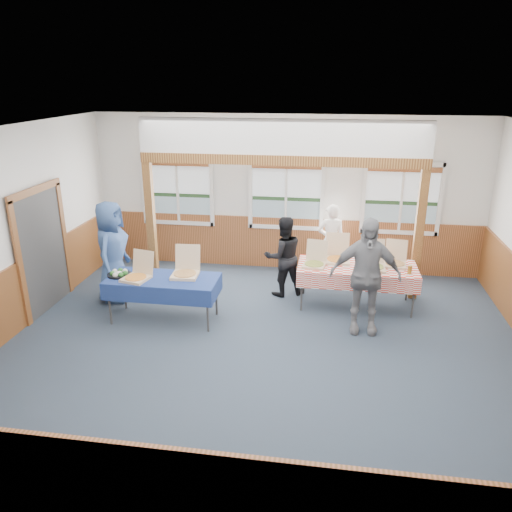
{
  "coord_description": "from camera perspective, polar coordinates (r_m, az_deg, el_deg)",
  "views": [
    {
      "loc": [
        0.91,
        -6.55,
        3.9
      ],
      "look_at": [
        -0.25,
        1.0,
        1.13
      ],
      "focal_mm": 35.0,
      "sensor_mm": 36.0,
      "label": 1
    }
  ],
  "objects": [
    {
      "name": "floor",
      "position": [
        7.68,
        0.7,
        -10.59
      ],
      "size": [
        8.0,
        8.0,
        0.0
      ],
      "primitive_type": "plane",
      "color": "#252F3C",
      "rests_on": "ground"
    },
    {
      "name": "wainscot_front",
      "position": [
        4.64,
        -6.01,
        -26.43
      ],
      "size": [
        7.98,
        0.05,
        1.1
      ],
      "primitive_type": "cube",
      "color": "brown",
      "rests_on": "floor"
    },
    {
      "name": "pizza_box_b",
      "position": [
        8.38,
        -8.06,
        -1.78
      ],
      "size": [
        0.46,
        0.54,
        0.46
      ],
      "rotation": [
        0.0,
        0.0,
        0.06
      ],
      "color": "#D4B38D",
      "rests_on": "table_left"
    },
    {
      "name": "man_blue",
      "position": [
        9.31,
        -16.13,
        0.49
      ],
      "size": [
        0.62,
        0.92,
        1.85
      ],
      "primitive_type": "imported",
      "rotation": [
        0.0,
        0.0,
        1.6
      ],
      "color": "#37558A",
      "rests_on": "floor"
    },
    {
      "name": "woman_white",
      "position": [
        10.15,
        8.54,
        1.69
      ],
      "size": [
        0.6,
        0.43,
        1.52
      ],
      "primitive_type": "imported",
      "rotation": [
        0.0,
        0.0,
        3.27
      ],
      "color": "white",
      "rests_on": "floor"
    },
    {
      "name": "wall_left",
      "position": [
        8.51,
        -27.02,
        2.02
      ],
      "size": [
        0.0,
        8.0,
        8.0
      ],
      "primitive_type": "plane",
      "rotation": [
        1.57,
        0.0,
        1.57
      ],
      "color": "silver",
      "rests_on": "floor"
    },
    {
      "name": "window_left",
      "position": [
        10.74,
        -8.95,
        7.76
      ],
      "size": [
        1.56,
        0.1,
        1.46
      ],
      "color": "silver",
      "rests_on": "wall_back"
    },
    {
      "name": "table_left",
      "position": [
        8.39,
        -10.61,
        -2.84
      ],
      "size": [
        1.84,
        0.82,
        0.76
      ],
      "rotation": [
        0.0,
        0.0,
        -0.01
      ],
      "color": "#363636",
      "rests_on": "floor"
    },
    {
      "name": "pizza_box_d",
      "position": [
        9.06,
        9.28,
        -0.17
      ],
      "size": [
        0.43,
        0.52,
        0.46
      ],
      "rotation": [
        0.0,
        0.0,
        0.03
      ],
      "color": "#D4B38D",
      "rests_on": "table_right"
    },
    {
      "name": "ceiling",
      "position": [
        6.65,
        0.82,
        13.89
      ],
      "size": [
        8.0,
        8.0,
        0.0
      ],
      "primitive_type": "plane",
      "rotation": [
        3.14,
        0.0,
        0.0
      ],
      "color": "white",
      "rests_on": "wall_back"
    },
    {
      "name": "wall_back",
      "position": [
        10.35,
        3.48,
        7.06
      ],
      "size": [
        8.0,
        0.0,
        8.0
      ],
      "primitive_type": "plane",
      "rotation": [
        1.57,
        0.0,
        0.0
      ],
      "color": "silver",
      "rests_on": "floor"
    },
    {
      "name": "person_grey",
      "position": [
        7.99,
        12.37,
        -2.24
      ],
      "size": [
        1.12,
        0.5,
        1.89
      ],
      "primitive_type": "imported",
      "rotation": [
        0.0,
        0.0,
        0.03
      ],
      "color": "slate",
      "rests_on": "floor"
    },
    {
      "name": "veggie_tray",
      "position": [
        8.63,
        -15.37,
        -1.95
      ],
      "size": [
        0.39,
        0.39,
        0.09
      ],
      "color": "black",
      "rests_on": "table_left"
    },
    {
      "name": "pizza_box_c",
      "position": [
        8.79,
        6.73,
        -0.7
      ],
      "size": [
        0.44,
        0.51,
        0.41
      ],
      "rotation": [
        0.0,
        0.0,
        -0.14
      ],
      "color": "#D4B38D",
      "rests_on": "table_right"
    },
    {
      "name": "wainscot_left",
      "position": [
        8.83,
        -25.83,
        -4.47
      ],
      "size": [
        0.05,
        6.98,
        1.1
      ],
      "primitive_type": "cube",
      "color": "brown",
      "rests_on": "floor"
    },
    {
      "name": "table_right",
      "position": [
        8.94,
        11.49,
        -1.42
      ],
      "size": [
        2.22,
        1.41,
        0.76
      ],
      "rotation": [
        0.0,
        0.0,
        0.25
      ],
      "color": "#363636",
      "rests_on": "floor"
    },
    {
      "name": "pizza_box_e",
      "position": [
        8.84,
        13.17,
        -0.96
      ],
      "size": [
        0.43,
        0.52,
        0.46
      ],
      "rotation": [
        0.0,
        0.0,
        0.02
      ],
      "color": "#D4B38D",
      "rests_on": "table_right"
    },
    {
      "name": "cased_opening",
      "position": [
        9.35,
        -23.22,
        0.51
      ],
      "size": [
        0.06,
        1.3,
        2.1
      ],
      "primitive_type": "cube",
      "color": "#363636",
      "rests_on": "wall_left"
    },
    {
      "name": "pizza_box_f",
      "position": [
        9.09,
        15.63,
        -0.63
      ],
      "size": [
        0.42,
        0.5,
        0.41
      ],
      "rotation": [
        0.0,
        0.0,
        -0.12
      ],
      "color": "#D4B38D",
      "rests_on": "table_right"
    },
    {
      "name": "post_left",
      "position": [
        9.86,
        -11.9,
        3.61
      ],
      "size": [
        0.15,
        0.15,
        2.4
      ],
      "primitive_type": "cube",
      "color": "#532B12",
      "rests_on": "floor"
    },
    {
      "name": "wall_front",
      "position": [
        3.93,
        -6.67,
        -16.04
      ],
      "size": [
        8.0,
        0.0,
        8.0
      ],
      "primitive_type": "plane",
      "rotation": [
        -1.57,
        0.0,
        0.0
      ],
      "color": "silver",
      "rests_on": "floor"
    },
    {
      "name": "woman_black",
      "position": [
        9.22,
        3.14,
        -0.04
      ],
      "size": [
        0.9,
        0.82,
        1.51
      ],
      "primitive_type": "imported",
      "rotation": [
        0.0,
        0.0,
        3.56
      ],
      "color": "black",
      "rests_on": "floor"
    },
    {
      "name": "window_mid",
      "position": [
        10.29,
        3.46,
        7.43
      ],
      "size": [
        1.56,
        0.1,
        1.46
      ],
      "color": "silver",
      "rests_on": "wall_back"
    },
    {
      "name": "cross_beam",
      "position": [
        9.01,
        2.86,
        10.9
      ],
      "size": [
        5.15,
        0.18,
        0.18
      ],
      "primitive_type": "cube",
      "color": "#532B12",
      "rests_on": "post_left"
    },
    {
      "name": "wainscot_back",
      "position": [
        10.61,
        3.35,
        1.49
      ],
      "size": [
        7.98,
        0.05,
        1.1
      ],
      "primitive_type": "cube",
      "color": "brown",
      "rests_on": "floor"
    },
    {
      "name": "pizza_box_a",
      "position": [
        8.39,
        -13.43,
        -2.16
      ],
      "size": [
        0.49,
        0.56,
        0.43
      ],
      "rotation": [
        0.0,
        0.0,
        -0.23
      ],
      "color": "#D4B38D",
      "rests_on": "table_left"
    },
    {
      "name": "drink_glass",
      "position": [
        8.75,
        17.17,
        -1.51
      ],
      "size": [
        0.07,
        0.07,
        0.15
      ],
      "primitive_type": "cylinder",
      "color": "#915C18",
      "rests_on": "table_right"
    },
    {
      "name": "window_right",
      "position": [
        10.35,
        16.34,
        6.73
      ],
      "size": [
        1.56,
        0.1,
        1.46
      ],
      "color": "silver",
      "rests_on": "wall_back"
    },
    {
      "name": "post_right",
      "position": [
        9.39,
        18.08,
        2.21
      ],
      "size": [
        0.15,
        0.15,
        2.4
      ],
      "primitive_type": "cube",
      "color": "#532B12",
      "rests_on": "floor"
    }
  ]
}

